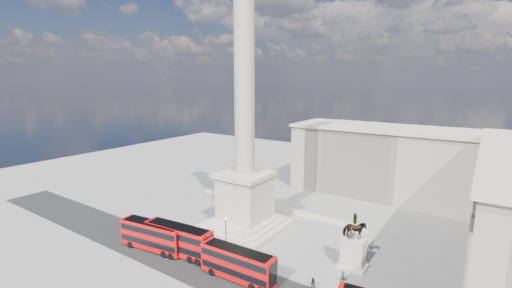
{
  "coord_description": "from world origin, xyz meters",
  "views": [
    {
      "loc": [
        36.06,
        -44.2,
        27.43
      ],
      "look_at": [
        4.13,
        2.58,
        16.93
      ],
      "focal_mm": 24.0,
      "sensor_mm": 36.0,
      "label": 1
    }
  ],
  "objects_px": {
    "red_bus_b": "(179,240)",
    "equestrian_statue": "(353,249)",
    "red_bus_a": "(153,236)",
    "pedestrian_crossing": "(270,265)",
    "victorian_lamp": "(226,232)",
    "red_bus_c": "(238,264)",
    "nelsons_column": "(245,161)",
    "pedestrian_standing": "(313,284)",
    "pedestrian_walking": "(343,277)"
  },
  "relations": [
    {
      "from": "red_bus_b",
      "to": "pedestrian_crossing",
      "type": "xyz_separation_m",
      "value": [
        14.55,
        4.1,
        -1.69
      ]
    },
    {
      "from": "nelsons_column",
      "to": "pedestrian_crossing",
      "type": "bearing_deg",
      "value": -40.63
    },
    {
      "from": "nelsons_column",
      "to": "pedestrian_walking",
      "type": "height_order",
      "value": "nelsons_column"
    },
    {
      "from": "red_bus_a",
      "to": "pedestrian_crossing",
      "type": "relative_size",
      "value": 6.9
    },
    {
      "from": "victorian_lamp",
      "to": "equestrian_statue",
      "type": "xyz_separation_m",
      "value": [
        18.28,
        7.35,
        -0.64
      ]
    },
    {
      "from": "red_bus_c",
      "to": "victorian_lamp",
      "type": "height_order",
      "value": "victorian_lamp"
    },
    {
      "from": "equestrian_statue",
      "to": "pedestrian_walking",
      "type": "height_order",
      "value": "equestrian_statue"
    },
    {
      "from": "nelsons_column",
      "to": "pedestrian_standing",
      "type": "distance_m",
      "value": 25.03
    },
    {
      "from": "equestrian_statue",
      "to": "pedestrian_walking",
      "type": "xyz_separation_m",
      "value": [
        0.18,
        -4.5,
        -2.17
      ]
    },
    {
      "from": "pedestrian_standing",
      "to": "pedestrian_crossing",
      "type": "xyz_separation_m",
      "value": [
        -7.16,
        0.76,
        -0.05
      ]
    },
    {
      "from": "red_bus_c",
      "to": "pedestrian_walking",
      "type": "xyz_separation_m",
      "value": [
        12.3,
        7.71,
        -1.58
      ]
    },
    {
      "from": "red_bus_c",
      "to": "equestrian_statue",
      "type": "height_order",
      "value": "equestrian_statue"
    },
    {
      "from": "nelsons_column",
      "to": "pedestrian_walking",
      "type": "relative_size",
      "value": 30.83
    },
    {
      "from": "red_bus_b",
      "to": "victorian_lamp",
      "type": "height_order",
      "value": "victorian_lamp"
    },
    {
      "from": "red_bus_a",
      "to": "pedestrian_walking",
      "type": "relative_size",
      "value": 7.42
    },
    {
      "from": "nelsons_column",
      "to": "pedestrian_walking",
      "type": "bearing_deg",
      "value": -17.54
    },
    {
      "from": "nelsons_column",
      "to": "red_bus_c",
      "type": "bearing_deg",
      "value": -57.09
    },
    {
      "from": "victorian_lamp",
      "to": "pedestrian_standing",
      "type": "bearing_deg",
      "value": -4.5
    },
    {
      "from": "pedestrian_crossing",
      "to": "red_bus_a",
      "type": "bearing_deg",
      "value": 78.72
    },
    {
      "from": "red_bus_b",
      "to": "equestrian_statue",
      "type": "xyz_separation_m",
      "value": [
        24.22,
        11.93,
        0.43
      ]
    },
    {
      "from": "victorian_lamp",
      "to": "equestrian_statue",
      "type": "height_order",
      "value": "equestrian_statue"
    },
    {
      "from": "red_bus_a",
      "to": "red_bus_c",
      "type": "distance_m",
      "value": 16.73
    },
    {
      "from": "pedestrian_walking",
      "to": "nelsons_column",
      "type": "bearing_deg",
      "value": 133.07
    },
    {
      "from": "equestrian_statue",
      "to": "pedestrian_walking",
      "type": "relative_size",
      "value": 5.29
    },
    {
      "from": "red_bus_c",
      "to": "equestrian_statue",
      "type": "bearing_deg",
      "value": 43.24
    },
    {
      "from": "nelsons_column",
      "to": "red_bus_a",
      "type": "relative_size",
      "value": 4.16
    },
    {
      "from": "red_bus_b",
      "to": "pedestrian_crossing",
      "type": "height_order",
      "value": "red_bus_b"
    },
    {
      "from": "pedestrian_walking",
      "to": "pedestrian_crossing",
      "type": "height_order",
      "value": "pedestrian_crossing"
    },
    {
      "from": "pedestrian_standing",
      "to": "equestrian_statue",
      "type": "bearing_deg",
      "value": -132.08
    },
    {
      "from": "red_bus_b",
      "to": "equestrian_statue",
      "type": "bearing_deg",
      "value": 20.63
    },
    {
      "from": "red_bus_b",
      "to": "victorian_lamp",
      "type": "bearing_deg",
      "value": 32.05
    },
    {
      "from": "victorian_lamp",
      "to": "pedestrian_crossing",
      "type": "bearing_deg",
      "value": -3.2
    },
    {
      "from": "red_bus_a",
      "to": "red_bus_c",
      "type": "relative_size",
      "value": 1.06
    },
    {
      "from": "red_bus_b",
      "to": "pedestrian_walking",
      "type": "xyz_separation_m",
      "value": [
        24.4,
        7.43,
        -1.75
      ]
    },
    {
      "from": "red_bus_b",
      "to": "pedestrian_crossing",
      "type": "distance_m",
      "value": 15.21
    },
    {
      "from": "pedestrian_walking",
      "to": "pedestrian_standing",
      "type": "height_order",
      "value": "pedestrian_standing"
    },
    {
      "from": "red_bus_b",
      "to": "pedestrian_standing",
      "type": "bearing_deg",
      "value": 3.15
    },
    {
      "from": "red_bus_c",
      "to": "pedestrian_standing",
      "type": "distance_m",
      "value": 10.37
    },
    {
      "from": "equestrian_statue",
      "to": "pedestrian_standing",
      "type": "height_order",
      "value": "equestrian_statue"
    },
    {
      "from": "red_bus_a",
      "to": "equestrian_statue",
      "type": "distance_m",
      "value": 31.7
    },
    {
      "from": "equestrian_statue",
      "to": "pedestrian_crossing",
      "type": "relative_size",
      "value": 4.91
    },
    {
      "from": "nelsons_column",
      "to": "red_bus_c",
      "type": "relative_size",
      "value": 4.4
    },
    {
      "from": "red_bus_c",
      "to": "equestrian_statue",
      "type": "relative_size",
      "value": 1.33
    },
    {
      "from": "red_bus_c",
      "to": "pedestrian_crossing",
      "type": "height_order",
      "value": "red_bus_c"
    },
    {
      "from": "nelsons_column",
      "to": "pedestrian_standing",
      "type": "xyz_separation_m",
      "value": [
        19.04,
        -10.95,
        -12.0
      ]
    },
    {
      "from": "equestrian_statue",
      "to": "pedestrian_standing",
      "type": "relative_size",
      "value": 4.67
    },
    {
      "from": "red_bus_c",
      "to": "victorian_lamp",
      "type": "relative_size",
      "value": 1.84
    },
    {
      "from": "red_bus_c",
      "to": "pedestrian_walking",
      "type": "distance_m",
      "value": 14.6
    },
    {
      "from": "red_bus_b",
      "to": "pedestrian_standing",
      "type": "distance_m",
      "value": 22.03
    },
    {
      "from": "red_bus_b",
      "to": "equestrian_statue",
      "type": "height_order",
      "value": "equestrian_statue"
    }
  ]
}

